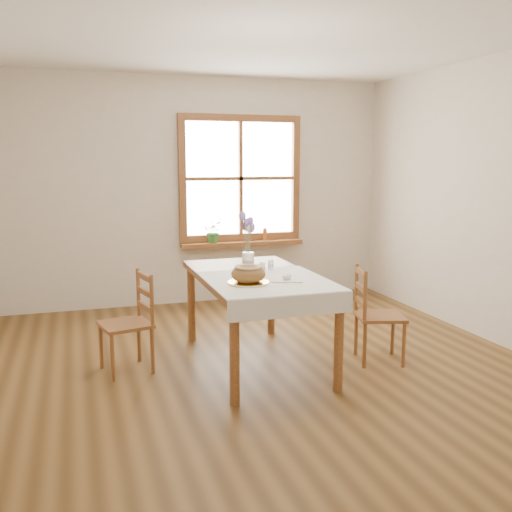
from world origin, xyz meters
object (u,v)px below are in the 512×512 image
(chair_left, at_px, (125,323))
(chair_right, at_px, (380,315))
(dining_table, at_px, (256,284))
(bread_plate, at_px, (248,283))
(flower_vase, at_px, (248,260))

(chair_left, xyz_separation_m, chair_right, (2.03, -0.41, 0.00))
(dining_table, bearing_deg, chair_left, 172.56)
(dining_table, bearing_deg, bread_plate, -115.68)
(dining_table, xyz_separation_m, flower_vase, (0.04, 0.36, 0.14))
(dining_table, distance_m, chair_right, 1.06)
(dining_table, relative_size, flower_vase, 14.11)
(chair_right, relative_size, bread_plate, 2.68)
(dining_table, height_order, chair_right, chair_right)
(dining_table, distance_m, chair_left, 1.08)
(chair_right, height_order, bread_plate, chair_right)
(flower_vase, bearing_deg, dining_table, -96.85)
(flower_vase, bearing_deg, bread_plate, -106.84)
(chair_left, relative_size, chair_right, 0.99)
(chair_left, bearing_deg, bread_plate, 47.00)
(dining_table, distance_m, bread_plate, 0.42)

